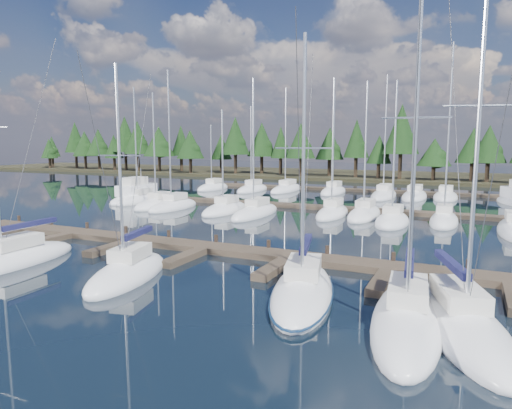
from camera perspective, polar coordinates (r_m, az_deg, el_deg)
The scene contains 12 objects.
ground at distance 41.84m, azimuth 2.54°, elevation -2.28°, with size 260.00×260.00×0.00m, color black.
far_shore at distance 99.58m, azimuth 15.88°, elevation 3.43°, with size 220.00×30.00×0.60m, color #2B2818.
main_dock at distance 30.73m, azimuth -6.55°, elevation -5.62°, with size 44.00×6.13×0.90m.
back_docks at distance 60.19m, azimuth 9.69°, elevation 0.88°, with size 50.00×21.80×0.40m.
front_sailboat_2 at distance 31.12m, azimuth -28.40°, elevation -6.19°, with size 3.14×9.54×14.77m.
front_sailboat_3 at distance 25.80m, azimuth -15.72°, elevation -8.28°, with size 4.24×7.99×12.03m.
front_sailboat_4 at distance 22.13m, azimuth 5.84°, elevation -10.75°, with size 5.11×9.86×12.78m.
front_sailboat_5 at distance 19.66m, azimuth 18.32°, elevation -13.48°, with size 3.62×9.84×14.86m.
front_sailboat_6 at distance 20.00m, azimuth 24.23°, elevation -13.41°, with size 5.63×10.06×15.59m.
back_sailboat_rows at distance 55.71m, azimuth 8.54°, elevation 0.42°, with size 45.04×33.49×16.79m.
motor_yacht_left at distance 59.24m, azimuth -14.69°, elevation 0.95°, with size 3.82×10.03×4.94m.
tree_line at distance 90.00m, azimuth 13.80°, elevation 7.54°, with size 184.84×12.00×13.67m.
Camera 1 is at (15.70, -8.09, 7.28)m, focal length 32.00 mm.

